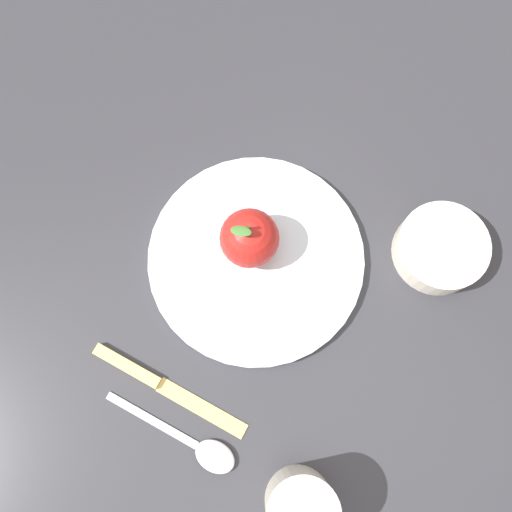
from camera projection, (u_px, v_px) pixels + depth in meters
The scene contains 7 objects.
ground_plane at pixel (252, 286), 0.67m from camera, with size 2.40×2.40×0.00m, color #2D2D33.
dinner_plate at pixel (256, 258), 0.67m from camera, with size 0.27×0.27×0.01m.
apple at pixel (249, 238), 0.63m from camera, with size 0.07×0.07×0.08m.
side_bowl at pixel (441, 248), 0.66m from camera, with size 0.11×0.11×0.04m.
cup at pixel (301, 508), 0.56m from camera, with size 0.08×0.08×0.08m.
knife at pixel (155, 382), 0.63m from camera, with size 0.12×0.18×0.01m.
spoon at pixel (201, 449), 0.61m from camera, with size 0.11×0.15×0.01m.
Camera 1 is at (0.06, 0.12, 0.66)m, focal length 37.56 mm.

